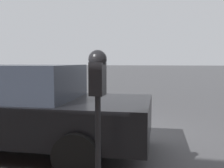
# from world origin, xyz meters

# --- Properties ---
(ground_plane) EXTENTS (220.00, 220.00, 0.00)m
(ground_plane) POSITION_xyz_m (0.00, 0.00, 0.00)
(ground_plane) COLOR #424244
(parking_meter) EXTENTS (0.21, 0.19, 1.54)m
(parking_meter) POSITION_xyz_m (-2.63, -0.60, 1.32)
(parking_meter) COLOR black
(parking_meter) RESTS_ON sidewalk
(car_black) EXTENTS (2.20, 4.95, 1.51)m
(car_black) POSITION_xyz_m (-1.15, 1.47, 0.79)
(car_black) COLOR black
(car_black) RESTS_ON ground_plane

